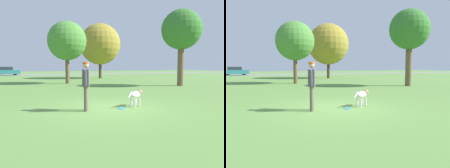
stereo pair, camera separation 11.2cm
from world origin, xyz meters
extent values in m
plane|color=#608C42|center=(0.00, 0.00, 0.00)|extent=(120.00, 120.00, 0.00)
cube|color=gray|center=(0.00, 33.55, 0.01)|extent=(120.00, 6.00, 0.01)
cylinder|color=#665B4C|center=(-0.80, 0.04, 0.42)|extent=(0.17, 0.17, 0.85)
cylinder|color=#665B4C|center=(-0.88, -0.16, 0.42)|extent=(0.17, 0.17, 0.85)
cube|color=#514C56|center=(-0.84, -0.06, 1.15)|extent=(0.35, 0.45, 0.60)
cylinder|color=#514C56|center=(-0.75, 0.15, 1.15)|extent=(0.16, 0.23, 0.60)
cylinder|color=#514C56|center=(-0.92, -0.27, 1.15)|extent=(0.16, 0.23, 0.60)
sphere|color=tan|center=(-0.84, -0.06, 1.59)|extent=(0.28, 0.28, 0.21)
cylinder|color=#D15B19|center=(-0.84, -0.06, 1.66)|extent=(0.29, 0.29, 0.06)
ellipsoid|color=silver|center=(1.15, -0.03, 0.45)|extent=(0.67, 0.55, 0.27)
ellipsoid|color=tan|center=(1.29, 0.06, 0.40)|extent=(0.22, 0.24, 0.15)
sphere|color=tan|center=(1.47, 0.17, 0.52)|extent=(0.25, 0.25, 0.18)
cylinder|color=silver|center=(1.27, 0.14, 0.16)|extent=(0.10, 0.10, 0.32)
cylinder|color=silver|center=(1.35, 0.01, 0.16)|extent=(0.10, 0.10, 0.32)
cylinder|color=silver|center=(0.94, -0.06, 0.16)|extent=(0.10, 0.10, 0.32)
cylinder|color=silver|center=(1.02, -0.19, 0.16)|extent=(0.10, 0.10, 0.32)
cylinder|color=silver|center=(0.79, -0.24, 0.49)|extent=(0.25, 0.18, 0.23)
cylinder|color=#268CE5|center=(0.43, -0.25, 0.01)|extent=(0.26, 0.26, 0.02)
torus|color=#268CE5|center=(0.43, -0.25, 0.01)|extent=(0.26, 0.26, 0.02)
cylinder|color=brown|center=(8.81, 6.27, 1.62)|extent=(0.46, 0.46, 3.23)
sphere|color=#38752D|center=(8.81, 6.27, 4.39)|extent=(3.09, 3.09, 3.09)
cylinder|color=#4C3826|center=(6.85, 18.97, 1.19)|extent=(0.37, 0.37, 2.39)
sphere|color=olive|center=(6.85, 18.97, 4.33)|extent=(5.19, 5.19, 5.19)
cylinder|color=brown|center=(1.15, 12.08, 1.24)|extent=(0.36, 0.36, 2.48)
sphere|color=#4C8938|center=(1.15, 12.08, 3.77)|extent=(3.43, 3.43, 3.43)
cube|color=teal|center=(-4.52, 33.31, 0.56)|extent=(4.20, 1.82, 0.67)
cube|color=#232D38|center=(-4.64, 33.31, 1.17)|extent=(2.20, 1.53, 0.54)
cylinder|color=black|center=(-3.29, 34.08, 0.32)|extent=(0.65, 0.22, 0.65)
cylinder|color=black|center=(-3.25, 32.61, 0.32)|extent=(0.65, 0.22, 0.65)
cylinder|color=black|center=(-5.78, 34.01, 0.32)|extent=(0.65, 0.22, 0.65)
cylinder|color=black|center=(-5.74, 32.55, 0.32)|extent=(0.65, 0.22, 0.65)
camera|label=1|loc=(-3.04, -7.31, 1.55)|focal=35.00mm
camera|label=2|loc=(-2.93, -7.36, 1.55)|focal=35.00mm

